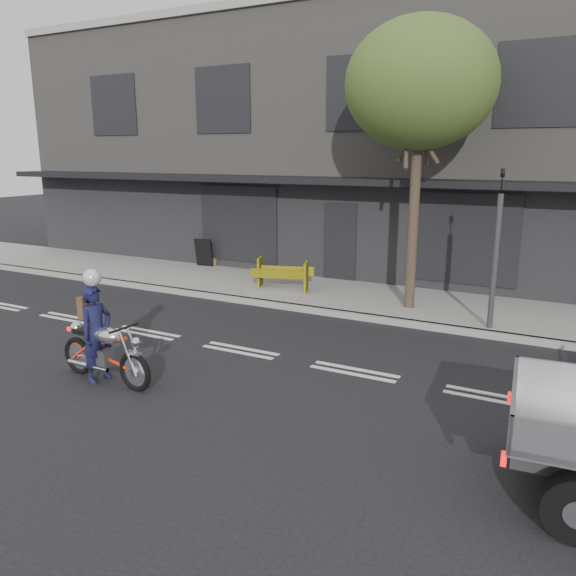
{
  "coord_description": "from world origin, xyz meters",
  "views": [
    {
      "loc": [
        5.7,
        -8.87,
        3.8
      ],
      "look_at": [
        0.8,
        0.5,
        1.26
      ],
      "focal_mm": 35.0,
      "sensor_mm": 36.0,
      "label": 1
    }
  ],
  "objects_px": {
    "street_tree": "(420,85)",
    "sandwich_board": "(204,252)",
    "motorcycle": "(105,351)",
    "traffic_light_pole": "(495,259)",
    "rider": "(97,334)",
    "construction_barrier": "(279,275)"
  },
  "relations": [
    {
      "from": "motorcycle",
      "to": "rider",
      "type": "distance_m",
      "value": 0.32
    },
    {
      "from": "street_tree",
      "to": "sandwich_board",
      "type": "height_order",
      "value": "street_tree"
    },
    {
      "from": "street_tree",
      "to": "rider",
      "type": "bearing_deg",
      "value": -118.39
    },
    {
      "from": "street_tree",
      "to": "traffic_light_pole",
      "type": "bearing_deg",
      "value": -23.03
    },
    {
      "from": "street_tree",
      "to": "sandwich_board",
      "type": "relative_size",
      "value": 7.28
    },
    {
      "from": "motorcycle",
      "to": "construction_barrier",
      "type": "distance_m",
      "value": 6.57
    },
    {
      "from": "traffic_light_pole",
      "to": "motorcycle",
      "type": "relative_size",
      "value": 1.67
    },
    {
      "from": "traffic_light_pole",
      "to": "rider",
      "type": "xyz_separation_m",
      "value": [
        -5.55,
        -5.72,
        -0.82
      ]
    },
    {
      "from": "rider",
      "to": "traffic_light_pole",
      "type": "bearing_deg",
      "value": -39.85
    },
    {
      "from": "rider",
      "to": "sandwich_board",
      "type": "height_order",
      "value": "rider"
    },
    {
      "from": "street_tree",
      "to": "construction_barrier",
      "type": "height_order",
      "value": "street_tree"
    },
    {
      "from": "motorcycle",
      "to": "construction_barrier",
      "type": "height_order",
      "value": "motorcycle"
    },
    {
      "from": "sandwich_board",
      "to": "rider",
      "type": "bearing_deg",
      "value": -73.91
    },
    {
      "from": "motorcycle",
      "to": "rider",
      "type": "bearing_deg",
      "value": -175.72
    },
    {
      "from": "traffic_light_pole",
      "to": "construction_barrier",
      "type": "xyz_separation_m",
      "value": [
        -5.61,
        0.84,
        -1.07
      ]
    },
    {
      "from": "street_tree",
      "to": "rider",
      "type": "height_order",
      "value": "street_tree"
    },
    {
      "from": "motorcycle",
      "to": "sandwich_board",
      "type": "distance_m",
      "value": 9.28
    },
    {
      "from": "motorcycle",
      "to": "rider",
      "type": "relative_size",
      "value": 1.26
    },
    {
      "from": "motorcycle",
      "to": "street_tree",
      "type": "bearing_deg",
      "value": 66.93
    },
    {
      "from": "street_tree",
      "to": "construction_barrier",
      "type": "xyz_separation_m",
      "value": [
        -3.61,
        -0.01,
        -4.7
      ]
    },
    {
      "from": "street_tree",
      "to": "sandwich_board",
      "type": "distance_m",
      "value": 8.94
    },
    {
      "from": "sandwich_board",
      "to": "construction_barrier",
      "type": "bearing_deg",
      "value": -34.11
    }
  ]
}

